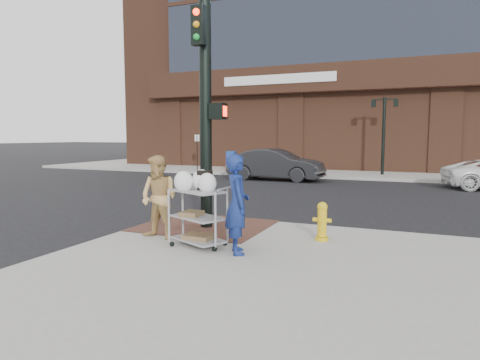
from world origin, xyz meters
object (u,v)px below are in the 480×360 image
at_px(traffic_signal_pole, 206,105).
at_px(woman_blue, 237,204).
at_px(utility_cart, 198,212).
at_px(sedan_dark, 276,165).
at_px(pedestrian_tan, 159,197).
at_px(fire_hydrant, 322,221).
at_px(lamp_post, 384,127).

height_order(traffic_signal_pole, woman_blue, traffic_signal_pole).
bearing_deg(utility_cart, sedan_dark, 102.19).
bearing_deg(pedestrian_tan, traffic_signal_pole, 78.65).
height_order(traffic_signal_pole, utility_cart, traffic_signal_pole).
distance_m(pedestrian_tan, utility_cart, 1.03).
bearing_deg(pedestrian_tan, fire_hydrant, 25.39).
relative_size(utility_cart, fire_hydrant, 1.86).
xyz_separation_m(traffic_signal_pole, fire_hydrant, (2.61, -0.19, -2.29)).
distance_m(lamp_post, fire_hydrant, 15.56).
xyz_separation_m(lamp_post, woman_blue, (-1.02, -16.89, -1.61)).
height_order(pedestrian_tan, fire_hydrant, pedestrian_tan).
relative_size(lamp_post, traffic_signal_pole, 0.80).
bearing_deg(lamp_post, woman_blue, -93.47).
bearing_deg(traffic_signal_pole, fire_hydrant, -4.17).
bearing_deg(traffic_signal_pole, sedan_dark, 100.86).
distance_m(lamp_post, pedestrian_tan, 16.85).
bearing_deg(traffic_signal_pole, lamp_post, 80.76).
height_order(lamp_post, sedan_dark, lamp_post).
bearing_deg(utility_cart, woman_blue, -10.14).
bearing_deg(utility_cart, traffic_signal_pole, 111.96).
bearing_deg(pedestrian_tan, sedan_dark, 103.34).
bearing_deg(woman_blue, fire_hydrant, -69.56).
xyz_separation_m(lamp_post, sedan_dark, (-4.72, -3.56, -1.85)).
height_order(woman_blue, fire_hydrant, woman_blue).
bearing_deg(sedan_dark, lamp_post, -50.72).
relative_size(pedestrian_tan, sedan_dark, 0.35).
xyz_separation_m(traffic_signal_pole, woman_blue, (1.45, -1.66, -1.82)).
relative_size(pedestrian_tan, fire_hydrant, 2.17).
bearing_deg(traffic_signal_pole, pedestrian_tan, -106.54).
xyz_separation_m(pedestrian_tan, sedan_dark, (-1.85, 12.96, -0.20)).
bearing_deg(pedestrian_tan, woman_blue, -6.09).
height_order(woman_blue, pedestrian_tan, woman_blue).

